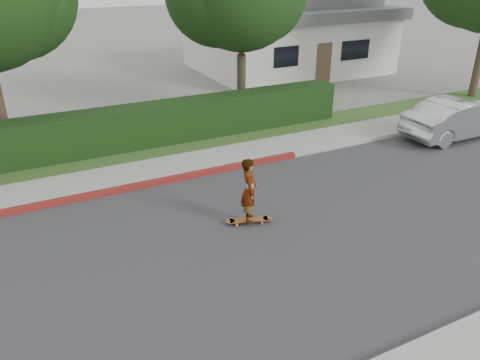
# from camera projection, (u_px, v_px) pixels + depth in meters

# --- Properties ---
(ground) EXTENTS (120.00, 120.00, 0.00)m
(ground) POSITION_uv_depth(u_px,v_px,m) (347.00, 219.00, 11.96)
(ground) COLOR slate
(ground) RESTS_ON ground
(road) EXTENTS (60.00, 8.00, 0.01)m
(road) POSITION_uv_depth(u_px,v_px,m) (347.00, 219.00, 11.95)
(road) COLOR #2D2D30
(road) RESTS_ON ground
(curb_far) EXTENTS (60.00, 0.20, 0.15)m
(curb_far) POSITION_uv_depth(u_px,v_px,m) (268.00, 160.00, 15.24)
(curb_far) COLOR #9E9E99
(curb_far) RESTS_ON ground
(curb_red_section) EXTENTS (12.00, 0.21, 0.15)m
(curb_red_section) POSITION_uv_depth(u_px,v_px,m) (114.00, 191.00, 13.22)
(curb_red_section) COLOR maroon
(curb_red_section) RESTS_ON ground
(sidewalk_far) EXTENTS (60.00, 1.60, 0.12)m
(sidewalk_far) POSITION_uv_depth(u_px,v_px,m) (255.00, 151.00, 15.97)
(sidewalk_far) COLOR gray
(sidewalk_far) RESTS_ON ground
(planting_strip) EXTENTS (60.00, 1.60, 0.10)m
(planting_strip) POSITION_uv_depth(u_px,v_px,m) (234.00, 137.00, 17.27)
(planting_strip) COLOR #2D4C1E
(planting_strip) RESTS_ON ground
(hedge) EXTENTS (15.00, 1.00, 1.50)m
(hedge) POSITION_uv_depth(u_px,v_px,m) (149.00, 126.00, 16.24)
(hedge) COLOR black
(hedge) RESTS_ON ground
(house) EXTENTS (10.60, 8.60, 4.30)m
(house) POSITION_uv_depth(u_px,v_px,m) (287.00, 33.00, 27.20)
(house) COLOR beige
(house) RESTS_ON ground
(skateboard) EXTENTS (1.20, 0.59, 0.11)m
(skateboard) POSITION_uv_depth(u_px,v_px,m) (249.00, 220.00, 11.69)
(skateboard) COLOR #DA6B3C
(skateboard) RESTS_ON ground
(skateboarder) EXTENTS (0.59, 0.70, 1.64)m
(skateboarder) POSITION_uv_depth(u_px,v_px,m) (249.00, 190.00, 11.33)
(skateboarder) COLOR white
(skateboarder) RESTS_ON skateboard
(car_silver) EXTENTS (4.39, 1.53, 1.45)m
(car_silver) POSITION_uv_depth(u_px,v_px,m) (458.00, 118.00, 17.11)
(car_silver) COLOR silver
(car_silver) RESTS_ON ground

